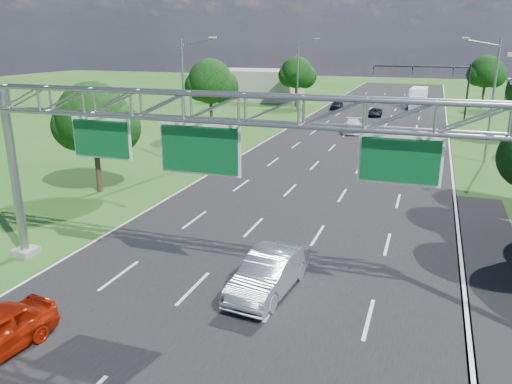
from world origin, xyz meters
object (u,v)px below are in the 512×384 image
at_px(sign_gantry, 244,125).
at_px(box_truck, 418,98).
at_px(traffic_signal, 440,78).
at_px(silver_sedan, 269,273).

xyz_separation_m(sign_gantry, box_truck, (4.41, 63.59, -5.50)).
relative_size(sign_gantry, traffic_signal, 1.92).
distance_m(traffic_signal, box_truck, 11.57).
bearing_deg(box_truck, silver_sedan, -89.08).
height_order(silver_sedan, box_truck, box_truck).
height_order(sign_gantry, box_truck, sign_gantry).
bearing_deg(sign_gantry, silver_sedan, 19.92).
height_order(sign_gantry, traffic_signal, sign_gantry).
distance_m(sign_gantry, silver_sedan, 6.13).
height_order(traffic_signal, box_truck, traffic_signal).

